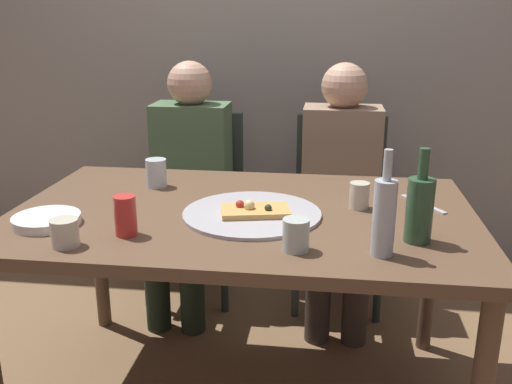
% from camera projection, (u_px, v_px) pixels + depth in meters
% --- Properties ---
extents(back_wall, '(6.00, 0.10, 2.60)m').
position_uv_depth(back_wall, '(281.00, 29.00, 3.02)').
color(back_wall, gray).
rests_on(back_wall, ground_plane).
extents(dining_table, '(1.56, 0.97, 0.74)m').
position_uv_depth(dining_table, '(243.00, 230.00, 1.94)').
color(dining_table, brown).
rests_on(dining_table, ground_plane).
extents(pizza_tray, '(0.46, 0.46, 0.01)m').
position_uv_depth(pizza_tray, '(252.00, 214.00, 1.86)').
color(pizza_tray, '#ADADB2').
rests_on(pizza_tray, dining_table).
extents(pizza_slice_last, '(0.24, 0.17, 0.05)m').
position_uv_depth(pizza_slice_last, '(255.00, 210.00, 1.84)').
color(pizza_slice_last, tan).
rests_on(pizza_slice_last, pizza_tray).
extents(wine_bottle, '(0.08, 0.08, 0.28)m').
position_uv_depth(wine_bottle, '(420.00, 208.00, 1.62)').
color(wine_bottle, '#2D5133').
rests_on(wine_bottle, dining_table).
extents(beer_bottle, '(0.06, 0.06, 0.30)m').
position_uv_depth(beer_bottle, '(384.00, 216.00, 1.52)').
color(beer_bottle, '#B2BCC1').
rests_on(beer_bottle, dining_table).
extents(tumbler_near, '(0.08, 0.08, 0.11)m').
position_uv_depth(tumbler_near, '(156.00, 173.00, 2.16)').
color(tumbler_near, silver).
rests_on(tumbler_near, dining_table).
extents(tumbler_far, '(0.08, 0.08, 0.09)m').
position_uv_depth(tumbler_far, '(296.00, 235.00, 1.57)').
color(tumbler_far, '#B7C6BC').
rests_on(tumbler_far, dining_table).
extents(wine_glass, '(0.08, 0.08, 0.08)m').
position_uv_depth(wine_glass, '(65.00, 233.00, 1.61)').
color(wine_glass, beige).
rests_on(wine_glass, dining_table).
extents(short_glass, '(0.07, 0.07, 0.09)m').
position_uv_depth(short_glass, '(359.00, 196.00, 1.92)').
color(short_glass, beige).
rests_on(short_glass, dining_table).
extents(soda_can, '(0.07, 0.07, 0.12)m').
position_uv_depth(soda_can, '(125.00, 216.00, 1.68)').
color(soda_can, red).
rests_on(soda_can, dining_table).
extents(plate_stack, '(0.21, 0.21, 0.03)m').
position_uv_depth(plate_stack, '(47.00, 220.00, 1.78)').
color(plate_stack, white).
rests_on(plate_stack, dining_table).
extents(table_knife, '(0.13, 0.20, 0.01)m').
position_uv_depth(table_knife, '(423.00, 204.00, 1.97)').
color(table_knife, '#B7B7BC').
rests_on(table_knife, dining_table).
extents(chair_left, '(0.44, 0.44, 0.90)m').
position_uv_depth(chair_left, '(196.00, 192.00, 2.86)').
color(chair_left, '#2D3833').
rests_on(chair_left, ground_plane).
extents(chair_right, '(0.44, 0.44, 0.90)m').
position_uv_depth(chair_right, '(339.00, 198.00, 2.77)').
color(chair_right, '#2D3833').
rests_on(chair_right, ground_plane).
extents(guest_in_sweater, '(0.36, 0.56, 1.17)m').
position_uv_depth(guest_in_sweater, '(188.00, 176.00, 2.68)').
color(guest_in_sweater, '#4C6B47').
rests_on(guest_in_sweater, ground_plane).
extents(guest_in_beanie, '(0.36, 0.56, 1.17)m').
position_uv_depth(guest_in_beanie, '(341.00, 181.00, 2.59)').
color(guest_in_beanie, '#937A60').
rests_on(guest_in_beanie, ground_plane).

